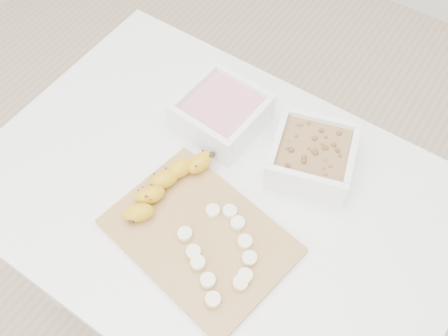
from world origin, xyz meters
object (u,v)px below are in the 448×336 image
Objects in this scene: bowl_yogurt at (222,112)px; banana at (166,186)px; table at (216,214)px; bowl_granola at (312,156)px; cutting_board at (200,236)px.

banana is (0.01, -0.22, -0.01)m from bowl_yogurt.
bowl_yogurt is at bearing 120.65° from table.
bowl_granola reaches higher than banana.
cutting_board reaches higher than table.
table is at bearing 57.75° from banana.
banana is at bearing -132.73° from bowl_granola.
bowl_yogurt is (-0.09, 0.16, 0.14)m from table.
bowl_yogurt is at bearing 115.07° from banana.
cutting_board is at bearing 2.44° from banana.
bowl_granola is (0.13, 0.17, 0.14)m from table.
table is 2.90× the size of cutting_board.
table is 0.15m from cutting_board.
table is at bearing -59.35° from bowl_yogurt.
bowl_yogurt reaches higher than bowl_granola.
banana reaches higher than table.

